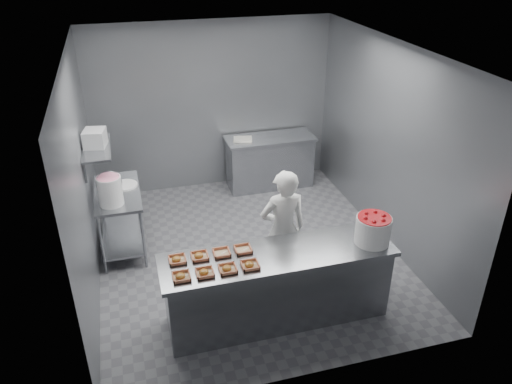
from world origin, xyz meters
TOP-DOWN VIEW (x-y plane):
  - floor at (0.00, 0.00)m, footprint 4.50×4.50m
  - ceiling at (0.00, 0.00)m, footprint 4.50×4.50m
  - wall_back at (0.00, 2.25)m, footprint 4.00×0.04m
  - wall_left at (-2.00, 0.00)m, footprint 0.04×4.50m
  - wall_right at (2.00, 0.00)m, footprint 0.04×4.50m
  - service_counter at (0.00, -1.35)m, footprint 2.60×0.70m
  - prep_table at (-1.65, 0.60)m, footprint 0.60×1.20m
  - back_counter at (0.90, 1.90)m, footprint 1.50×0.60m
  - wall_shelf at (-1.82, 0.60)m, footprint 0.35×0.90m
  - tray_0 at (-1.08, -1.50)m, footprint 0.19×0.18m
  - tray_1 at (-0.84, -1.50)m, footprint 0.19×0.18m
  - tray_2 at (-0.60, -1.50)m, footprint 0.19×0.18m
  - tray_3 at (-0.36, -1.50)m, footprint 0.19×0.18m
  - tray_4 at (-1.08, -1.20)m, footprint 0.19×0.18m
  - tray_5 at (-0.84, -1.20)m, footprint 0.19×0.18m
  - tray_6 at (-0.60, -1.20)m, footprint 0.19×0.18m
  - tray_7 at (-0.36, -1.20)m, footprint 0.19×0.18m
  - worker at (0.25, -0.75)m, footprint 0.59×0.39m
  - strawberry_tub at (1.08, -1.42)m, footprint 0.40×0.40m
  - glaze_bucket at (-1.72, 0.26)m, footprint 0.32×0.30m
  - bucket_lid at (-1.54, 0.73)m, footprint 0.44×0.44m
  - rag at (-1.59, 0.74)m, footprint 0.15×0.13m
  - appliance at (-1.82, 0.63)m, footprint 0.31×0.34m
  - paper_stack at (0.43, 1.90)m, footprint 0.35×0.29m

SIDE VIEW (x-z plane):
  - floor at x=0.00m, z-range 0.00..0.00m
  - back_counter at x=0.90m, z-range 0.00..0.90m
  - service_counter at x=0.00m, z-range 0.00..0.90m
  - prep_table at x=-1.65m, z-range 0.14..1.04m
  - worker at x=0.25m, z-range 0.00..1.58m
  - rag at x=-1.59m, z-range 0.90..0.92m
  - bucket_lid at x=-1.54m, z-range 0.90..0.93m
  - paper_stack at x=0.43m, z-range 0.90..0.94m
  - tray_6 at x=-0.60m, z-range 0.90..0.94m
  - tray_7 at x=-0.36m, z-range 0.90..0.94m
  - tray_0 at x=-1.08m, z-range 0.89..0.95m
  - tray_1 at x=-0.84m, z-range 0.89..0.95m
  - tray_2 at x=-0.60m, z-range 0.89..0.95m
  - tray_3 at x=-0.36m, z-range 0.89..0.95m
  - tray_4 at x=-1.08m, z-range 0.89..0.95m
  - tray_5 at x=-0.84m, z-range 0.89..0.95m
  - strawberry_tub at x=1.08m, z-range 0.91..1.24m
  - glaze_bucket at x=-1.72m, z-range 0.87..1.34m
  - wall_back at x=0.00m, z-range 0.00..2.80m
  - wall_left at x=-2.00m, z-range 0.00..2.80m
  - wall_right at x=2.00m, z-range 0.00..2.80m
  - wall_shelf at x=-1.82m, z-range 1.54..1.56m
  - appliance at x=-1.82m, z-range 1.56..1.78m
  - ceiling at x=0.00m, z-range 2.80..2.80m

